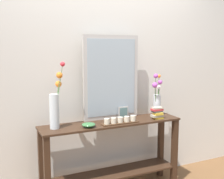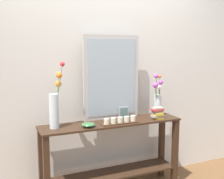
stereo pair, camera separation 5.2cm
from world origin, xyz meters
TOP-DOWN VIEW (x-y plane):
  - wall_back at (0.00, 0.29)m, footprint 6.40×0.08m
  - console_table at (0.00, 0.00)m, footprint 1.49×0.34m
  - mirror_leaning at (0.06, 0.14)m, footprint 0.63×0.03m
  - tall_vase_left at (-0.58, 0.02)m, footprint 0.16×0.14m
  - vase_right at (0.59, 0.05)m, footprint 0.18×0.16m
  - candle_tray at (0.05, -0.09)m, footprint 0.39×0.09m
  - picture_frame_small at (0.18, 0.10)m, footprint 0.11×0.01m
  - decorative_bowl at (-0.29, -0.08)m, footprint 0.13×0.13m
  - book_stack at (0.50, -0.08)m, footprint 0.13×0.10m

SIDE VIEW (x-z plane):
  - console_table at x=0.00m, z-range 0.09..0.87m
  - decorative_bowl at x=-0.29m, z-range 0.78..0.83m
  - candle_tray at x=0.05m, z-range 0.77..0.84m
  - book_stack at x=0.50m, z-range 0.78..0.90m
  - picture_frame_small at x=0.18m, z-range 0.78..0.91m
  - vase_right at x=0.59m, z-range 0.73..1.21m
  - tall_vase_left at x=-0.58m, z-range 0.68..1.31m
  - mirror_leaning at x=0.06m, z-range 0.78..1.67m
  - wall_back at x=0.00m, z-range 0.00..2.70m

